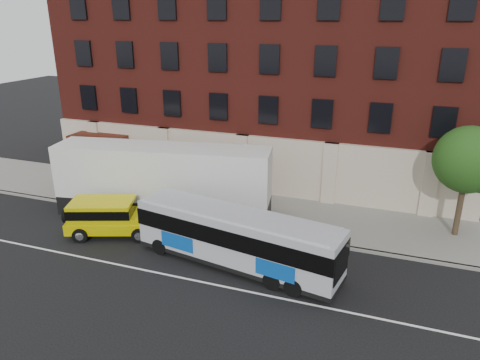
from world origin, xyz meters
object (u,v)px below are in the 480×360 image
(shipping_container, at_px, (163,181))
(street_tree, at_px, (469,162))
(city_bus, at_px, (237,237))
(sign_pole, at_px, (88,185))
(yellow_suv, at_px, (109,215))

(shipping_container, bearing_deg, street_tree, 9.02)
(street_tree, xyz_separation_m, city_bus, (-10.53, -7.04, -2.81))
(city_bus, bearing_deg, street_tree, 33.76)
(sign_pole, distance_m, street_tree, 22.49)
(shipping_container, bearing_deg, city_bus, -34.31)
(sign_pole, relative_size, shipping_container, 0.19)
(street_tree, height_order, shipping_container, street_tree)
(sign_pole, height_order, city_bus, city_bus)
(yellow_suv, height_order, shipping_container, shipping_container)
(city_bus, distance_m, yellow_suv, 8.01)
(street_tree, distance_m, yellow_suv, 19.78)
(street_tree, xyz_separation_m, shipping_container, (-16.91, -2.68, -2.25))
(city_bus, bearing_deg, yellow_suv, 174.22)
(yellow_suv, bearing_deg, shipping_container, 66.00)
(street_tree, bearing_deg, yellow_suv, -161.38)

